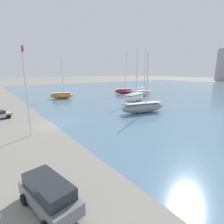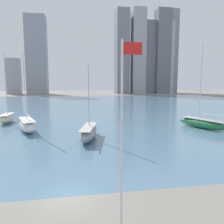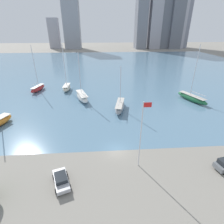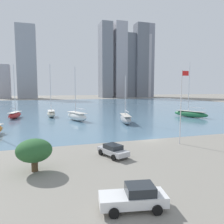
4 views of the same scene
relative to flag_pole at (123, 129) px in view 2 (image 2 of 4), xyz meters
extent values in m
plane|color=gray|center=(-3.19, 3.98, -6.08)|extent=(500.00, 500.00, 0.00)
cube|color=slate|center=(-3.19, 73.98, -6.08)|extent=(180.00, 140.00, 0.00)
cylinder|color=silver|center=(-0.06, 0.00, -0.49)|extent=(0.14, 0.14, 11.19)
cube|color=red|center=(0.56, 0.00, 4.61)|extent=(1.10, 0.03, 0.70)
cube|color=#9E9EA8|center=(-51.53, 179.92, 8.36)|extent=(10.25, 8.31, 28.88)
cube|color=#8E939E|center=(-32.13, 175.88, 24.81)|extent=(15.84, 13.72, 61.79)
cube|color=slate|center=(37.15, 172.11, 28.21)|extent=(10.35, 15.74, 68.59)
cube|color=#9E9EA8|center=(51.07, 172.43, 28.93)|extent=(11.17, 15.12, 70.03)
cube|color=slate|center=(58.32, 170.92, 24.18)|extent=(14.27, 9.94, 60.52)
cube|color=slate|center=(71.49, 168.19, 28.80)|extent=(11.75, 11.12, 69.77)
cube|color=#A8A8B2|center=(75.79, 171.23, 23.83)|extent=(9.36, 15.94, 59.83)
cube|color=gray|center=(81.35, 179.88, 30.31)|extent=(14.29, 15.25, 72.78)
ellipsoid|color=#236B3D|center=(21.78, 26.15, -5.17)|extent=(6.06, 10.85, 1.82)
cube|color=#BCB7AD|center=(21.78, 26.15, -4.31)|extent=(4.97, 8.90, 0.10)
cube|color=#2D2D33|center=(21.78, 26.15, -5.67)|extent=(0.88, 1.87, 0.82)
cylinder|color=silver|center=(21.48, 26.90, 2.89)|extent=(0.18, 0.18, 14.29)
cylinder|color=silver|center=(22.46, 24.48, -3.16)|extent=(2.10, 4.89, 0.14)
ellipsoid|color=gray|center=(-0.70, 21.33, -5.06)|extent=(4.22, 9.92, 2.03)
cube|color=#BCB7AD|center=(-0.70, 21.33, -4.09)|extent=(3.46, 8.13, 0.10)
cube|color=#2D2D33|center=(-0.70, 21.33, -5.62)|extent=(0.53, 1.73, 0.92)
cylinder|color=silver|center=(-0.54, 22.04, 0.72)|extent=(0.18, 0.18, 9.52)
cylinder|color=silver|center=(-1.09, 19.52, -2.94)|extent=(1.24, 5.07, 0.14)
ellipsoid|color=beige|center=(-17.65, 38.76, -5.10)|extent=(2.37, 6.95, 1.95)
cube|color=silver|center=(-17.65, 38.76, -4.18)|extent=(1.95, 5.70, 0.10)
cube|color=#2D2D33|center=(-17.65, 38.76, -5.64)|extent=(0.17, 1.25, 0.88)
cylinder|color=silver|center=(-17.64, 39.28, 2.63)|extent=(0.18, 0.18, 13.52)
cylinder|color=silver|center=(-17.66, 37.74, -3.03)|extent=(0.18, 3.10, 0.14)
ellipsoid|color=white|center=(-11.45, 29.15, -4.99)|extent=(5.44, 9.71, 2.18)
cube|color=silver|center=(-11.45, 29.15, -3.94)|extent=(4.46, 7.96, 0.10)
cube|color=#2D2D33|center=(-11.45, 29.15, -5.59)|extent=(0.70, 1.65, 0.98)
cylinder|color=silver|center=(-11.68, 29.81, 2.06)|extent=(0.18, 0.18, 11.91)
cylinder|color=silver|center=(-10.86, 27.41, -2.79)|extent=(1.77, 4.85, 0.14)
camera|label=1|loc=(23.60, -4.07, 2.06)|focal=28.00mm
camera|label=2|loc=(-2.74, -12.27, 2.65)|focal=35.00mm
camera|label=3|loc=(-5.85, -21.40, 14.12)|focal=28.00mm
camera|label=4|loc=(-19.85, -28.10, 2.32)|focal=35.00mm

